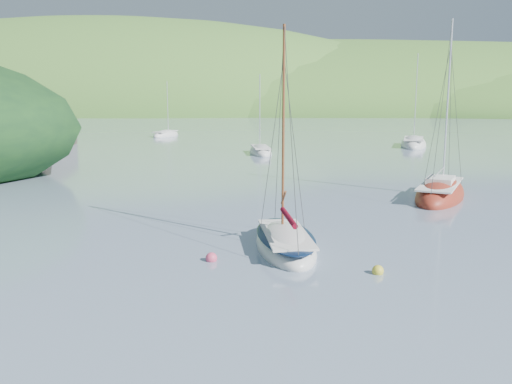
# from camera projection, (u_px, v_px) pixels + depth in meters

# --- Properties ---
(ground) EXTENTS (700.00, 700.00, 0.00)m
(ground) POSITION_uv_depth(u_px,v_px,m) (281.00, 283.00, 21.09)
(ground) COLOR #778DA4
(ground) RESTS_ON ground
(shoreline_hills) EXTENTS (690.00, 135.00, 56.00)m
(shoreline_hills) POSITION_uv_depth(u_px,v_px,m) (258.00, 109.00, 190.93)
(shoreline_hills) COLOR #34772D
(shoreline_hills) RESTS_ON ground
(daysailer_white) EXTENTS (3.59, 7.19, 10.56)m
(daysailer_white) POSITION_uv_depth(u_px,v_px,m) (285.00, 244.00, 25.55)
(daysailer_white) COLOR silver
(daysailer_white) RESTS_ON ground
(sloop_red) EXTENTS (5.87, 8.87, 12.43)m
(sloop_red) POSITION_uv_depth(u_px,v_px,m) (440.00, 195.00, 37.20)
(sloop_red) COLOR maroon
(sloop_red) RESTS_ON ground
(distant_sloop_a) EXTENTS (3.34, 6.80, 9.29)m
(distant_sloop_a) POSITION_uv_depth(u_px,v_px,m) (261.00, 152.00, 62.15)
(distant_sloop_a) COLOR silver
(distant_sloop_a) RESTS_ON ground
(distant_sloop_b) EXTENTS (4.83, 9.00, 12.18)m
(distant_sloop_b) POSITION_uv_depth(u_px,v_px,m) (413.00, 145.00, 69.87)
(distant_sloop_b) COLOR silver
(distant_sloop_b) RESTS_ON ground
(distant_sloop_c) EXTENTS (4.01, 6.48, 8.73)m
(distant_sloop_c) POSITION_uv_depth(u_px,v_px,m) (166.00, 135.00, 84.39)
(distant_sloop_c) COLOR silver
(distant_sloop_c) RESTS_ON ground
(mooring_buoys) EXTENTS (15.29, 6.74, 0.49)m
(mooring_buoys) POSITION_uv_depth(u_px,v_px,m) (358.00, 254.00, 24.34)
(mooring_buoys) COLOR gold
(mooring_buoys) RESTS_ON ground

